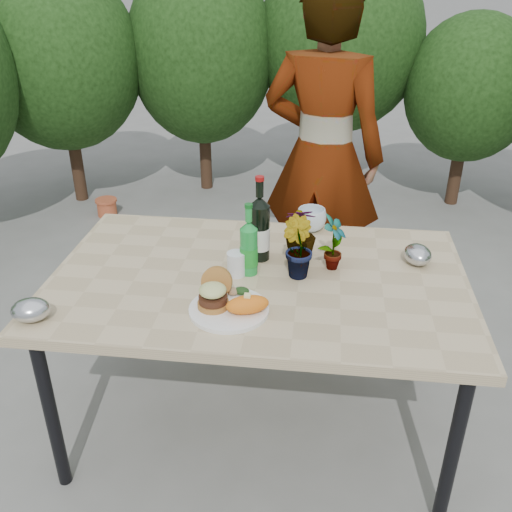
# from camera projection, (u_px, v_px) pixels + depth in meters

# --- Properties ---
(ground) EXTENTS (80.00, 80.00, 0.00)m
(ground) POSITION_uv_depth(u_px,v_px,m) (258.00, 420.00, 2.55)
(ground) COLOR slate
(ground) RESTS_ON ground
(patio_table) EXTENTS (1.60, 1.00, 0.75)m
(patio_table) POSITION_uv_depth(u_px,v_px,m) (259.00, 289.00, 2.23)
(patio_table) COLOR tan
(patio_table) RESTS_ON ground
(shrub_hedge) EXTENTS (6.89, 5.05, 2.01)m
(shrub_hedge) POSITION_uv_depth(u_px,v_px,m) (282.00, 91.00, 3.40)
(shrub_hedge) COLOR #382316
(shrub_hedge) RESTS_ON ground
(dinner_plate) EXTENTS (0.28, 0.28, 0.01)m
(dinner_plate) POSITION_uv_depth(u_px,v_px,m) (229.00, 309.00, 1.98)
(dinner_plate) COLOR white
(dinner_plate) RESTS_ON patio_table
(burger_stack) EXTENTS (0.11, 0.16, 0.11)m
(burger_stack) POSITION_uv_depth(u_px,v_px,m) (214.00, 293.00, 1.98)
(burger_stack) COLOR #B7722D
(burger_stack) RESTS_ON dinner_plate
(sweet_potato) EXTENTS (0.17, 0.12, 0.06)m
(sweet_potato) POSITION_uv_depth(u_px,v_px,m) (247.00, 305.00, 1.94)
(sweet_potato) COLOR orange
(sweet_potato) RESTS_ON dinner_plate
(grilled_veg) EXTENTS (0.08, 0.05, 0.03)m
(grilled_veg) POSITION_uv_depth(u_px,v_px,m) (238.00, 291.00, 2.05)
(grilled_veg) COLOR olive
(grilled_veg) RESTS_ON dinner_plate
(wine_bottle) EXTENTS (0.08, 0.08, 0.35)m
(wine_bottle) POSITION_uv_depth(u_px,v_px,m) (260.00, 229.00, 2.27)
(wine_bottle) COLOR black
(wine_bottle) RESTS_ON patio_table
(sparkling_water) EXTENTS (0.07, 0.07, 0.29)m
(sparkling_water) POSITION_uv_depth(u_px,v_px,m) (249.00, 249.00, 2.17)
(sparkling_water) COLOR #198D34
(sparkling_water) RESTS_ON patio_table
(plastic_cup) EXTENTS (0.07, 0.07, 0.09)m
(plastic_cup) POSITION_uv_depth(u_px,v_px,m) (236.00, 264.00, 2.19)
(plastic_cup) COLOR silver
(plastic_cup) RESTS_ON patio_table
(seedling_left) EXTENTS (0.13, 0.14, 0.23)m
(seedling_left) POSITION_uv_depth(u_px,v_px,m) (333.00, 243.00, 2.20)
(seedling_left) COLOR #1E531C
(seedling_left) RESTS_ON patio_table
(seedling_mid) EXTENTS (0.16, 0.17, 0.24)m
(seedling_mid) POSITION_uv_depth(u_px,v_px,m) (297.00, 248.00, 2.15)
(seedling_mid) COLOR #2F5E20
(seedling_mid) RESTS_ON patio_table
(seedling_right) EXTENTS (0.14, 0.14, 0.22)m
(seedling_right) POSITION_uv_depth(u_px,v_px,m) (301.00, 233.00, 2.29)
(seedling_right) COLOR #26591E
(seedling_right) RESTS_ON patio_table
(blue_bowl) EXTENTS (0.17, 0.17, 0.10)m
(blue_bowl) POSITION_uv_depth(u_px,v_px,m) (311.00, 219.00, 2.54)
(blue_bowl) COLOR silver
(blue_bowl) RESTS_ON patio_table
(foil_packet_left) EXTENTS (0.15, 0.13, 0.08)m
(foil_packet_left) POSITION_uv_depth(u_px,v_px,m) (31.00, 310.00, 1.92)
(foil_packet_left) COLOR #B5B8BD
(foil_packet_left) RESTS_ON patio_table
(foil_packet_right) EXTENTS (0.13, 0.15, 0.08)m
(foil_packet_right) POSITION_uv_depth(u_px,v_px,m) (418.00, 254.00, 2.27)
(foil_packet_right) COLOR #B0B1B7
(foil_packet_right) RESTS_ON patio_table
(person) EXTENTS (0.73, 0.56, 1.79)m
(person) POSITION_uv_depth(u_px,v_px,m) (323.00, 156.00, 3.02)
(person) COLOR #8F5847
(person) RESTS_ON ground
(terracotta_pot) EXTENTS (0.17, 0.17, 0.14)m
(terracotta_pot) POSITION_uv_depth(u_px,v_px,m) (107.00, 207.00, 4.51)
(terracotta_pot) COLOR #C15531
(terracotta_pot) RESTS_ON ground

